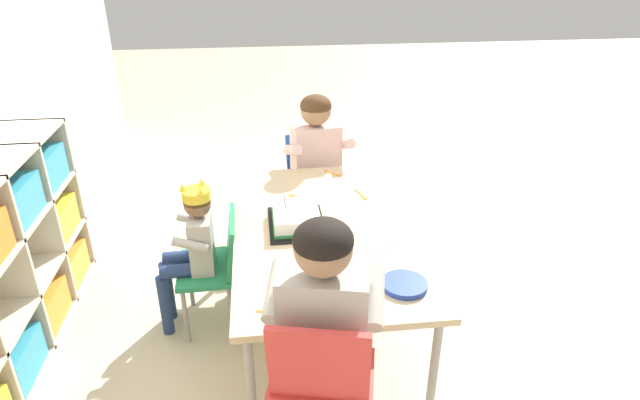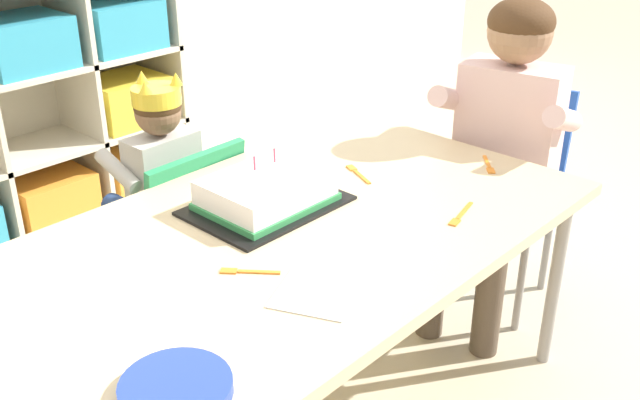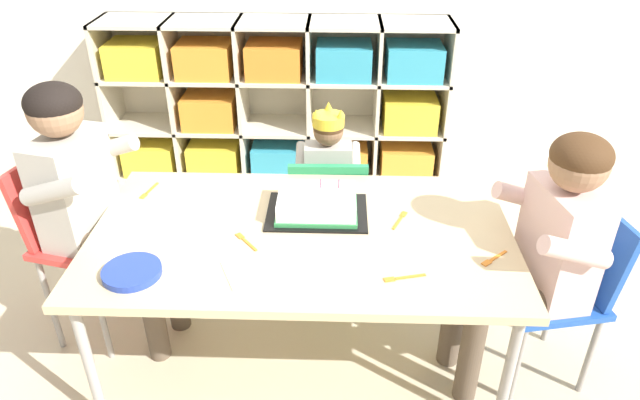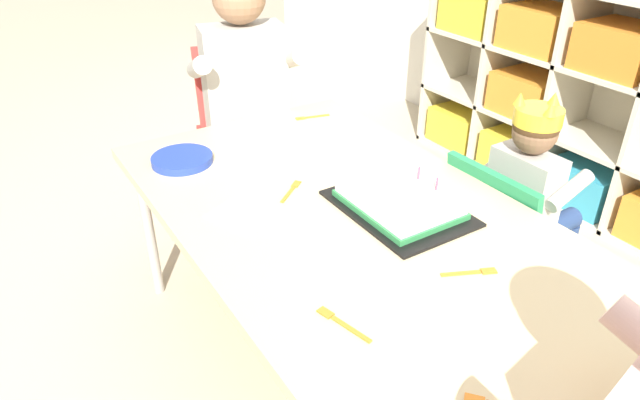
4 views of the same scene
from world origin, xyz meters
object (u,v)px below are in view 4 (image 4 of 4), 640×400
(fork_beside_plate_stack, at_px, (292,190))
(classroom_chair_blue, at_px, (502,234))
(fork_near_child_seat, at_px, (473,272))
(activity_table, at_px, (350,225))
(paper_plate_stack, at_px, (182,159))
(classroom_chair_adult_side, at_px, (245,124))
(adult_helper_seated, at_px, (248,88))
(fork_scattered_mid_table, at_px, (340,322))
(fork_at_table_front_edge, at_px, (310,117))
(child_with_crown, at_px, (532,188))
(birthday_cake_on_tray, at_px, (399,198))

(fork_beside_plate_stack, bearing_deg, classroom_chair_blue, 116.55)
(fork_near_child_seat, bearing_deg, activity_table, -51.42)
(paper_plate_stack, bearing_deg, classroom_chair_blue, 52.82)
(classroom_chair_adult_side, height_order, paper_plate_stack, classroom_chair_adult_side)
(adult_helper_seated, xyz_separation_m, fork_scattered_mid_table, (1.12, -0.35, -0.10))
(fork_beside_plate_stack, bearing_deg, fork_near_child_seat, 67.10)
(activity_table, distance_m, fork_at_table_front_edge, 0.68)
(activity_table, relative_size, fork_scattered_mid_table, 10.85)
(activity_table, height_order, paper_plate_stack, paper_plate_stack)
(child_with_crown, height_order, birthday_cake_on_tray, child_with_crown)
(fork_at_table_front_edge, bearing_deg, birthday_cake_on_tray, -87.68)
(classroom_chair_blue, xyz_separation_m, fork_near_child_seat, (0.28, -0.45, 0.21))
(birthday_cake_on_tray, relative_size, fork_beside_plate_stack, 3.45)
(paper_plate_stack, bearing_deg, classroom_chair_adult_side, 133.88)
(adult_helper_seated, bearing_deg, classroom_chair_adult_side, 90.00)
(birthday_cake_on_tray, height_order, fork_at_table_front_edge, birthday_cake_on_tray)
(adult_helper_seated, height_order, fork_at_table_front_edge, adult_helper_seated)
(activity_table, height_order, classroom_chair_blue, classroom_chair_blue)
(adult_helper_seated, xyz_separation_m, paper_plate_stack, (0.26, -0.36, -0.09))
(fork_beside_plate_stack, distance_m, fork_at_table_front_edge, 0.55)
(classroom_chair_blue, xyz_separation_m, fork_at_table_front_edge, (-0.72, -0.28, 0.21))
(activity_table, relative_size, fork_at_table_front_edge, 11.67)
(classroom_chair_blue, distance_m, classroom_chair_adult_side, 1.08)
(classroom_chair_adult_side, height_order, fork_scattered_mid_table, classroom_chair_adult_side)
(classroom_chair_adult_side, bearing_deg, fork_at_table_front_edge, -49.06)
(classroom_chair_blue, distance_m, paper_plate_stack, 1.04)
(fork_scattered_mid_table, bearing_deg, activity_table, 128.80)
(fork_beside_plate_stack, bearing_deg, child_with_crown, 120.00)
(classroom_chair_blue, bearing_deg, fork_near_child_seat, 120.40)
(birthday_cake_on_tray, height_order, fork_near_child_seat, birthday_cake_on_tray)
(fork_at_table_front_edge, bearing_deg, classroom_chair_adult_side, 131.23)
(fork_beside_plate_stack, bearing_deg, activity_table, 70.60)
(adult_helper_seated, bearing_deg, activity_table, -83.34)
(adult_helper_seated, height_order, birthday_cake_on_tray, adult_helper_seated)
(classroom_chair_blue, height_order, adult_helper_seated, adult_helper_seated)
(activity_table, relative_size, fork_near_child_seat, 12.03)
(birthday_cake_on_tray, relative_size, fork_scattered_mid_table, 2.71)
(classroom_chair_blue, height_order, paper_plate_stack, classroom_chair_blue)
(birthday_cake_on_tray, height_order, paper_plate_stack, birthday_cake_on_tray)
(classroom_chair_blue, distance_m, child_with_crown, 0.17)
(activity_table, xyz_separation_m, fork_scattered_mid_table, (0.34, -0.26, 0.04))
(child_with_crown, height_order, fork_at_table_front_edge, child_with_crown)
(paper_plate_stack, bearing_deg, adult_helper_seated, 125.53)
(adult_helper_seated, relative_size, fork_beside_plate_stack, 9.97)
(fork_scattered_mid_table, bearing_deg, fork_beside_plate_stack, 146.64)
(child_with_crown, bearing_deg, fork_near_child_seat, 115.44)
(paper_plate_stack, height_order, fork_at_table_front_edge, paper_plate_stack)
(child_with_crown, xyz_separation_m, fork_near_child_seat, (0.28, -0.55, 0.08))
(activity_table, xyz_separation_m, fork_beside_plate_stack, (-0.19, -0.07, 0.04))
(classroom_chair_adult_side, height_order, fork_at_table_front_edge, classroom_chair_adult_side)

